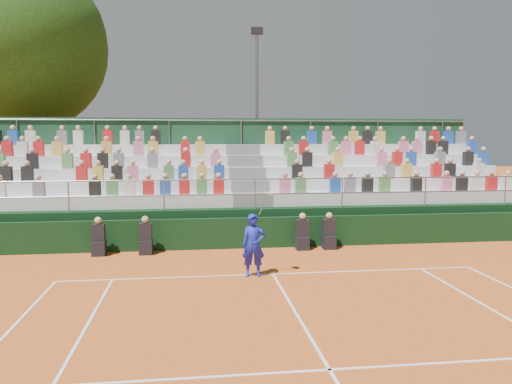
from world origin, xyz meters
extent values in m
plane|color=#C85B21|center=(0.00, 0.00, 0.00)|extent=(90.00, 90.00, 0.00)
cube|color=white|center=(0.00, 0.00, 0.01)|extent=(11.00, 0.06, 0.01)
cube|color=white|center=(0.00, -3.20, 0.01)|extent=(0.06, 6.40, 0.01)
cube|color=white|center=(0.00, -5.49, 0.01)|extent=(8.22, 0.06, 0.01)
cube|color=black|center=(0.00, 3.20, 0.50)|extent=(20.00, 0.15, 1.00)
cube|color=black|center=(-4.93, 2.75, 0.22)|extent=(0.40, 0.40, 0.44)
cube|color=black|center=(-4.93, 2.75, 0.70)|extent=(0.38, 0.25, 0.55)
sphere|color=tan|center=(-4.93, 2.75, 1.08)|extent=(0.22, 0.22, 0.22)
cube|color=black|center=(-3.53, 2.75, 0.22)|extent=(0.40, 0.40, 0.44)
cube|color=black|center=(-3.53, 2.75, 0.70)|extent=(0.38, 0.25, 0.55)
sphere|color=tan|center=(-3.53, 2.75, 1.08)|extent=(0.22, 0.22, 0.22)
cube|color=black|center=(1.40, 2.75, 0.22)|extent=(0.40, 0.40, 0.44)
cube|color=black|center=(1.40, 2.75, 0.70)|extent=(0.38, 0.25, 0.55)
sphere|color=tan|center=(1.40, 2.75, 1.08)|extent=(0.22, 0.22, 0.22)
cube|color=black|center=(2.28, 2.75, 0.22)|extent=(0.40, 0.40, 0.44)
cube|color=black|center=(2.28, 2.75, 0.70)|extent=(0.38, 0.25, 0.55)
sphere|color=tan|center=(2.28, 2.75, 1.08)|extent=(0.22, 0.22, 0.22)
cube|color=black|center=(0.00, 6.30, 0.60)|extent=(20.00, 5.20, 1.20)
cube|color=silver|center=(-5.35, 4.62, 1.41)|extent=(9.30, 0.85, 0.42)
cube|color=silver|center=(5.35, 4.62, 1.41)|extent=(9.30, 0.85, 0.42)
cube|color=slate|center=(0.00, 4.62, 1.41)|extent=(1.40, 0.85, 0.42)
cube|color=silver|center=(-5.35, 5.47, 1.83)|extent=(9.30, 0.85, 0.42)
cube|color=silver|center=(5.35, 5.47, 1.83)|extent=(9.30, 0.85, 0.42)
cube|color=slate|center=(0.00, 5.47, 1.83)|extent=(1.40, 0.85, 0.42)
cube|color=silver|center=(-5.35, 6.33, 2.25)|extent=(9.30, 0.85, 0.42)
cube|color=silver|center=(5.35, 6.33, 2.25)|extent=(9.30, 0.85, 0.42)
cube|color=slate|center=(0.00, 6.33, 2.25)|extent=(1.40, 0.85, 0.42)
cube|color=silver|center=(-5.35, 7.17, 2.67)|extent=(9.30, 0.85, 0.42)
cube|color=silver|center=(5.35, 7.17, 2.67)|extent=(9.30, 0.85, 0.42)
cube|color=slate|center=(0.00, 7.17, 2.67)|extent=(1.40, 0.85, 0.42)
cube|color=silver|center=(-5.35, 8.03, 3.09)|extent=(9.30, 0.85, 0.42)
cube|color=silver|center=(5.35, 8.03, 3.09)|extent=(9.30, 0.85, 0.42)
cube|color=slate|center=(0.00, 8.03, 3.09)|extent=(1.40, 0.85, 0.42)
cube|color=#184026|center=(0.00, 8.55, 2.20)|extent=(20.00, 0.12, 4.40)
cylinder|color=gray|center=(0.00, 3.75, 2.20)|extent=(20.00, 0.05, 0.05)
cylinder|color=gray|center=(0.00, 8.45, 4.30)|extent=(20.00, 0.05, 0.05)
cube|color=silver|center=(-8.32, 4.47, 1.90)|extent=(0.36, 0.24, 0.56)
cube|color=slate|center=(-7.10, 4.47, 1.90)|extent=(0.36, 0.24, 0.56)
cube|color=black|center=(-5.31, 4.47, 1.90)|extent=(0.36, 0.24, 0.56)
cube|color=#4C8C4C|center=(-4.75, 4.47, 1.90)|extent=(0.36, 0.24, 0.56)
cube|color=silver|center=(-4.19, 4.47, 1.90)|extent=(0.36, 0.24, 0.56)
cube|color=red|center=(-3.56, 4.47, 1.90)|extent=(0.36, 0.24, 0.56)
cube|color=#1E4CB2|center=(-2.99, 4.47, 1.90)|extent=(0.36, 0.24, 0.56)
cube|color=red|center=(-2.34, 4.47, 1.90)|extent=(0.36, 0.24, 0.56)
cube|color=#4C8C4C|center=(-1.76, 4.47, 1.90)|extent=(0.36, 0.24, 0.56)
cube|color=red|center=(-1.18, 4.47, 1.90)|extent=(0.36, 0.24, 0.56)
cube|color=black|center=(-8.40, 5.32, 2.32)|extent=(0.36, 0.24, 0.56)
cube|color=black|center=(-7.71, 5.32, 2.32)|extent=(0.36, 0.24, 0.56)
cube|color=red|center=(-5.90, 5.32, 2.32)|extent=(0.36, 0.24, 0.56)
cube|color=gold|center=(-5.35, 5.32, 2.32)|extent=(0.36, 0.24, 0.56)
cube|color=black|center=(-4.70, 5.32, 2.32)|extent=(0.36, 0.24, 0.56)
cube|color=pink|center=(-4.16, 5.32, 2.32)|extent=(0.36, 0.24, 0.56)
cube|color=#4C8C4C|center=(-2.90, 5.32, 2.32)|extent=(0.36, 0.24, 0.56)
cube|color=#1E4CB2|center=(-2.39, 5.32, 2.32)|extent=(0.36, 0.24, 0.56)
cube|color=gold|center=(-1.73, 5.32, 2.32)|extent=(0.36, 0.24, 0.56)
cube|color=#1E4CB2|center=(-1.11, 5.32, 2.32)|extent=(0.36, 0.24, 0.56)
cube|color=#4C8C4C|center=(-8.90, 6.17, 2.74)|extent=(0.36, 0.24, 0.56)
cube|color=black|center=(-7.78, 6.17, 2.74)|extent=(0.36, 0.24, 0.56)
cube|color=#4C8C4C|center=(-6.56, 6.17, 2.74)|extent=(0.36, 0.24, 0.56)
cube|color=red|center=(-5.91, 6.17, 2.74)|extent=(0.36, 0.24, 0.56)
cube|color=black|center=(-5.32, 6.17, 2.74)|extent=(0.36, 0.24, 0.56)
cube|color=slate|center=(-4.75, 6.17, 2.74)|extent=(0.36, 0.24, 0.56)
cube|color=slate|center=(-3.53, 6.17, 2.74)|extent=(0.36, 0.24, 0.56)
cube|color=red|center=(-2.30, 6.17, 2.74)|extent=(0.36, 0.24, 0.56)
cube|color=pink|center=(-1.19, 6.17, 2.74)|extent=(0.36, 0.24, 0.56)
cube|color=red|center=(-8.91, 7.02, 3.16)|extent=(0.36, 0.24, 0.56)
cube|color=silver|center=(-8.36, 7.02, 3.16)|extent=(0.36, 0.24, 0.56)
cube|color=red|center=(-7.79, 7.02, 3.16)|extent=(0.36, 0.24, 0.56)
cube|color=gold|center=(-7.12, 7.02, 3.16)|extent=(0.36, 0.24, 0.56)
cube|color=gold|center=(-5.31, 7.02, 3.16)|extent=(0.36, 0.24, 0.56)
cube|color=pink|center=(-4.13, 7.02, 3.16)|extent=(0.36, 0.24, 0.56)
cube|color=gold|center=(-3.56, 7.02, 3.16)|extent=(0.36, 0.24, 0.56)
cube|color=red|center=(-2.33, 7.02, 3.16)|extent=(0.36, 0.24, 0.56)
cube|color=gold|center=(-1.76, 7.02, 3.16)|extent=(0.36, 0.24, 0.56)
cube|color=#1E4CB2|center=(-8.97, 7.88, 3.58)|extent=(0.36, 0.24, 0.56)
cube|color=silver|center=(-8.32, 7.88, 3.58)|extent=(0.36, 0.24, 0.56)
cube|color=slate|center=(-7.13, 7.88, 3.58)|extent=(0.36, 0.24, 0.56)
cube|color=silver|center=(-6.52, 7.88, 3.58)|extent=(0.36, 0.24, 0.56)
cube|color=red|center=(-5.40, 7.88, 3.58)|extent=(0.36, 0.24, 0.56)
cube|color=silver|center=(-4.72, 7.88, 3.58)|extent=(0.36, 0.24, 0.56)
cube|color=slate|center=(-4.15, 7.88, 3.58)|extent=(0.36, 0.24, 0.56)
cube|color=black|center=(-3.51, 7.88, 3.58)|extent=(0.36, 0.24, 0.56)
cube|color=pink|center=(1.15, 4.47, 1.90)|extent=(0.36, 0.24, 0.56)
cube|color=#4C8C4C|center=(1.71, 4.47, 1.90)|extent=(0.36, 0.24, 0.56)
cube|color=#1E4CB2|center=(2.96, 4.47, 1.90)|extent=(0.36, 0.24, 0.56)
cube|color=slate|center=(3.51, 4.47, 1.90)|extent=(0.36, 0.24, 0.56)
cube|color=black|center=(4.16, 4.47, 1.90)|extent=(0.36, 0.24, 0.56)
cube|color=#4C8C4C|center=(4.79, 4.47, 1.90)|extent=(0.36, 0.24, 0.56)
cube|color=black|center=(5.99, 4.47, 1.90)|extent=(0.36, 0.24, 0.56)
cube|color=pink|center=(7.15, 4.47, 1.90)|extent=(0.36, 0.24, 0.56)
cube|color=black|center=(7.76, 4.47, 1.90)|extent=(0.36, 0.24, 0.56)
cube|color=silver|center=(8.35, 4.47, 1.90)|extent=(0.36, 0.24, 0.56)
cube|color=red|center=(8.92, 4.47, 1.90)|extent=(0.36, 0.24, 0.56)
cube|color=silver|center=(9.58, 4.47, 1.90)|extent=(0.36, 0.24, 0.56)
cube|color=black|center=(1.76, 5.32, 2.32)|extent=(0.36, 0.24, 0.56)
cube|color=red|center=(2.97, 5.32, 2.32)|extent=(0.36, 0.24, 0.56)
cube|color=slate|center=(5.31, 5.32, 2.32)|extent=(0.36, 0.24, 0.56)
cube|color=gold|center=(5.99, 5.32, 2.32)|extent=(0.36, 0.24, 0.56)
cube|color=red|center=(7.18, 5.32, 2.32)|extent=(0.36, 0.24, 0.56)
cube|color=black|center=(7.73, 5.32, 2.32)|extent=(0.36, 0.24, 0.56)
cube|color=silver|center=(8.91, 5.32, 2.32)|extent=(0.36, 0.24, 0.56)
cube|color=#4C8C4C|center=(1.73, 6.17, 2.74)|extent=(0.36, 0.24, 0.56)
cube|color=black|center=(2.34, 6.17, 2.74)|extent=(0.36, 0.24, 0.56)
cube|color=gold|center=(3.54, 6.17, 2.74)|extent=(0.36, 0.24, 0.56)
cube|color=pink|center=(5.30, 6.17, 2.74)|extent=(0.36, 0.24, 0.56)
cube|color=red|center=(5.96, 6.17, 2.74)|extent=(0.36, 0.24, 0.56)
cube|color=#1E4CB2|center=(6.54, 6.17, 2.74)|extent=(0.36, 0.24, 0.56)
cube|color=slate|center=(7.75, 6.17, 2.74)|extent=(0.36, 0.24, 0.56)
cube|color=black|center=(8.95, 6.17, 2.74)|extent=(0.36, 0.24, 0.56)
cube|color=#1E4CB2|center=(9.60, 6.17, 2.74)|extent=(0.36, 0.24, 0.56)
cube|color=#4C8C4C|center=(1.77, 7.02, 3.16)|extent=(0.36, 0.24, 0.56)
cube|color=red|center=(2.38, 7.02, 3.16)|extent=(0.36, 0.24, 0.56)
cube|color=#4C8C4C|center=(3.59, 7.02, 3.16)|extent=(0.36, 0.24, 0.56)
cube|color=pink|center=(4.14, 7.02, 3.16)|extent=(0.36, 0.24, 0.56)
cube|color=red|center=(4.71, 7.02, 3.16)|extent=(0.36, 0.24, 0.56)
cube|color=silver|center=(5.38, 7.02, 3.16)|extent=(0.36, 0.24, 0.56)
cube|color=pink|center=(6.57, 7.02, 3.16)|extent=(0.36, 0.24, 0.56)
cube|color=pink|center=(7.17, 7.02, 3.16)|extent=(0.36, 0.24, 0.56)
cube|color=black|center=(7.78, 7.02, 3.16)|extent=(0.36, 0.24, 0.56)
cube|color=black|center=(8.31, 7.02, 3.16)|extent=(0.36, 0.24, 0.56)
cube|color=#1E4CB2|center=(9.58, 7.02, 3.16)|extent=(0.36, 0.24, 0.56)
cube|color=gold|center=(1.14, 7.88, 3.58)|extent=(0.36, 0.24, 0.56)
cube|color=black|center=(1.78, 7.88, 3.58)|extent=(0.36, 0.24, 0.56)
cube|color=#1E4CB2|center=(2.91, 7.88, 3.58)|extent=(0.36, 0.24, 0.56)
cube|color=pink|center=(3.58, 7.88, 3.58)|extent=(0.36, 0.24, 0.56)
cube|color=gold|center=(4.72, 7.88, 3.58)|extent=(0.36, 0.24, 0.56)
cube|color=black|center=(5.34, 7.88, 3.58)|extent=(0.36, 0.24, 0.56)
cube|color=gold|center=(5.91, 7.88, 3.58)|extent=(0.36, 0.24, 0.56)
cube|color=silver|center=(7.71, 7.88, 3.58)|extent=(0.36, 0.24, 0.56)
cube|color=red|center=(8.34, 7.88, 3.58)|extent=(0.36, 0.24, 0.56)
cube|color=#1E4CB2|center=(8.98, 7.88, 3.58)|extent=(0.36, 0.24, 0.56)
cube|color=slate|center=(9.57, 7.88, 3.58)|extent=(0.36, 0.24, 0.56)
imported|color=#1720B3|center=(-0.53, -0.13, 0.82)|extent=(0.63, 0.45, 1.63)
cylinder|color=gray|center=(-0.28, -0.13, 1.85)|extent=(0.26, 0.03, 0.51)
cylinder|color=#E5D866|center=(-0.13, -0.13, 2.15)|extent=(0.26, 0.28, 0.14)
cylinder|color=#342113|center=(-10.14, 12.55, 2.29)|extent=(0.50, 0.50, 4.59)
sphere|color=#193A0F|center=(-10.14, 12.55, 7.89)|extent=(8.26, 8.26, 8.26)
cylinder|color=gray|center=(1.32, 13.46, 4.43)|extent=(0.16, 0.16, 8.86)
cube|color=black|center=(1.32, 13.46, 9.03)|extent=(0.60, 0.25, 0.35)
camera|label=1|loc=(-2.06, -12.66, 3.58)|focal=35.00mm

